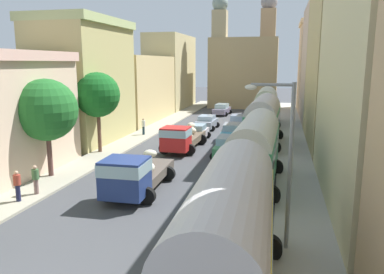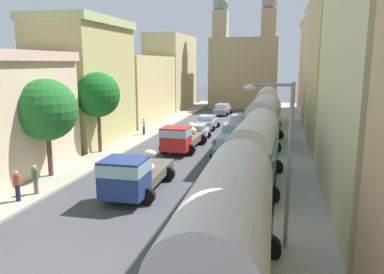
{
  "view_description": "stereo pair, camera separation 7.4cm",
  "coord_description": "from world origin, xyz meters",
  "px_view_note": "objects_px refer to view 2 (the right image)",
  "views": [
    {
      "loc": [
        6.06,
        -6.92,
        7.16
      ],
      "look_at": [
        0.0,
        18.81,
        1.94
      ],
      "focal_mm": 35.35,
      "sensor_mm": 36.0,
      "label": 1
    },
    {
      "loc": [
        6.13,
        -6.9,
        7.16
      ],
      "look_at": [
        0.0,
        18.81,
        1.94
      ],
      "focal_mm": 35.35,
      "sensor_mm": 36.0,
      "label": 2
    }
  ],
  "objects_px": {
    "car_3": "(227,147)",
    "streetlamp_near": "(283,153)",
    "car_5": "(239,122)",
    "car_1": "(207,122)",
    "parked_bus_0": "(228,230)",
    "pedestrian_2": "(17,185)",
    "parked_bus_2": "(264,119)",
    "cargo_truck_1": "(182,137)",
    "car_2": "(222,109)",
    "car_0": "(197,132)",
    "car_4": "(232,132)",
    "parked_bus_3": "(267,105)",
    "pedestrian_3": "(35,179)",
    "pedestrian_0": "(144,126)",
    "parked_bus_1": "(255,148)",
    "cargo_truck_0": "(134,174)"
  },
  "relations": [
    {
      "from": "parked_bus_0",
      "to": "pedestrian_2",
      "type": "xyz_separation_m",
      "value": [
        -11.64,
        5.59,
        -1.33
      ]
    },
    {
      "from": "parked_bus_1",
      "to": "car_3",
      "type": "xyz_separation_m",
      "value": [
        -2.54,
        6.74,
        -1.51
      ]
    },
    {
      "from": "parked_bus_0",
      "to": "car_3",
      "type": "bearing_deg",
      "value": 98.09
    },
    {
      "from": "parked_bus_0",
      "to": "pedestrian_0",
      "type": "relative_size",
      "value": 4.93
    },
    {
      "from": "car_0",
      "to": "pedestrian_2",
      "type": "bearing_deg",
      "value": -106.69
    },
    {
      "from": "parked_bus_2",
      "to": "cargo_truck_1",
      "type": "distance_m",
      "value": 7.47
    },
    {
      "from": "cargo_truck_0",
      "to": "pedestrian_2",
      "type": "height_order",
      "value": "cargo_truck_0"
    },
    {
      "from": "parked_bus_0",
      "to": "pedestrian_2",
      "type": "height_order",
      "value": "parked_bus_0"
    },
    {
      "from": "parked_bus_2",
      "to": "car_3",
      "type": "height_order",
      "value": "parked_bus_2"
    },
    {
      "from": "parked_bus_2",
      "to": "car_3",
      "type": "distance_m",
      "value": 5.5
    },
    {
      "from": "car_3",
      "to": "pedestrian_2",
      "type": "height_order",
      "value": "pedestrian_2"
    },
    {
      "from": "car_0",
      "to": "car_4",
      "type": "height_order",
      "value": "car_4"
    },
    {
      "from": "pedestrian_0",
      "to": "pedestrian_3",
      "type": "relative_size",
      "value": 1.02
    },
    {
      "from": "car_4",
      "to": "car_5",
      "type": "height_order",
      "value": "car_4"
    },
    {
      "from": "parked_bus_0",
      "to": "parked_bus_1",
      "type": "bearing_deg",
      "value": 90.03
    },
    {
      "from": "car_2",
      "to": "pedestrian_0",
      "type": "xyz_separation_m",
      "value": [
        -5.2,
        -17.06,
        0.23
      ]
    },
    {
      "from": "parked_bus_0",
      "to": "parked_bus_3",
      "type": "distance_m",
      "value": 33.85
    },
    {
      "from": "car_0",
      "to": "car_3",
      "type": "distance_m",
      "value": 6.79
    },
    {
      "from": "parked_bus_3",
      "to": "car_0",
      "type": "distance_m",
      "value": 11.92
    },
    {
      "from": "parked_bus_3",
      "to": "cargo_truck_0",
      "type": "relative_size",
      "value": 1.25
    },
    {
      "from": "car_1",
      "to": "car_5",
      "type": "bearing_deg",
      "value": 17.14
    },
    {
      "from": "parked_bus_2",
      "to": "car_5",
      "type": "distance_m",
      "value": 8.9
    },
    {
      "from": "car_5",
      "to": "pedestrian_3",
      "type": "bearing_deg",
      "value": -109.04
    },
    {
      "from": "car_1",
      "to": "parked_bus_1",
      "type": "bearing_deg",
      "value": -70.8
    },
    {
      "from": "pedestrian_3",
      "to": "streetlamp_near",
      "type": "distance_m",
      "value": 13.62
    },
    {
      "from": "car_1",
      "to": "car_2",
      "type": "relative_size",
      "value": 0.92
    },
    {
      "from": "car_3",
      "to": "streetlamp_near",
      "type": "relative_size",
      "value": 0.68
    },
    {
      "from": "car_1",
      "to": "car_3",
      "type": "distance_m",
      "value": 12.46
    },
    {
      "from": "car_0",
      "to": "pedestrian_0",
      "type": "distance_m",
      "value": 5.65
    },
    {
      "from": "parked_bus_2",
      "to": "pedestrian_2",
      "type": "height_order",
      "value": "parked_bus_2"
    },
    {
      "from": "parked_bus_2",
      "to": "car_2",
      "type": "height_order",
      "value": "parked_bus_2"
    },
    {
      "from": "parked_bus_3",
      "to": "cargo_truck_1",
      "type": "xyz_separation_m",
      "value": [
        -6.17,
        -14.95,
        -1.21
      ]
    },
    {
      "from": "cargo_truck_1",
      "to": "pedestrian_0",
      "type": "xyz_separation_m",
      "value": [
        -5.36,
        5.51,
        -0.15
      ]
    },
    {
      "from": "cargo_truck_1",
      "to": "parked_bus_2",
      "type": "bearing_deg",
      "value": 30.06
    },
    {
      "from": "cargo_truck_0",
      "to": "car_4",
      "type": "distance_m",
      "value": 16.39
    },
    {
      "from": "cargo_truck_1",
      "to": "pedestrian_2",
      "type": "bearing_deg",
      "value": -111.28
    },
    {
      "from": "parked_bus_3",
      "to": "pedestrian_3",
      "type": "height_order",
      "value": "parked_bus_3"
    },
    {
      "from": "car_4",
      "to": "car_5",
      "type": "distance_m",
      "value": 6.66
    },
    {
      "from": "car_1",
      "to": "car_2",
      "type": "height_order",
      "value": "car_2"
    },
    {
      "from": "cargo_truck_1",
      "to": "parked_bus_3",
      "type": "bearing_deg",
      "value": 67.56
    },
    {
      "from": "streetlamp_near",
      "to": "car_3",
      "type": "bearing_deg",
      "value": 105.81
    },
    {
      "from": "car_5",
      "to": "car_1",
      "type": "bearing_deg",
      "value": -162.86
    },
    {
      "from": "pedestrian_2",
      "to": "car_3",
      "type": "bearing_deg",
      "value": 53.65
    },
    {
      "from": "parked_bus_3",
      "to": "pedestrian_2",
      "type": "distance_m",
      "value": 30.48
    },
    {
      "from": "parked_bus_0",
      "to": "pedestrian_3",
      "type": "xyz_separation_m",
      "value": [
        -11.42,
        6.77,
        -1.34
      ]
    },
    {
      "from": "parked_bus_3",
      "to": "pedestrian_2",
      "type": "height_order",
      "value": "parked_bus_3"
    },
    {
      "from": "car_4",
      "to": "pedestrian_3",
      "type": "xyz_separation_m",
      "value": [
        -8.43,
        -17.37,
        0.19
      ]
    },
    {
      "from": "car_2",
      "to": "streetlamp_near",
      "type": "xyz_separation_m",
      "value": [
        8.13,
        -37.86,
        3.11
      ]
    },
    {
      "from": "cargo_truck_1",
      "to": "pedestrian_2",
      "type": "relative_size",
      "value": 4.0
    },
    {
      "from": "cargo_truck_0",
      "to": "car_3",
      "type": "xyz_separation_m",
      "value": [
        3.71,
        9.85,
        -0.44
      ]
    }
  ]
}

